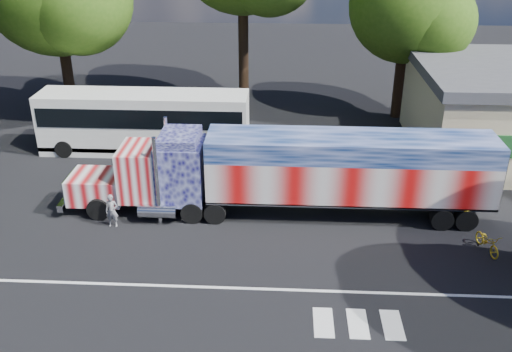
# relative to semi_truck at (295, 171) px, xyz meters

# --- Properties ---
(ground) EXTENTS (100.00, 100.00, 0.00)m
(ground) POSITION_rel_semi_truck_xyz_m (-1.80, -2.98, -2.19)
(ground) COLOR black
(lane_markings) EXTENTS (30.00, 2.67, 0.01)m
(lane_markings) POSITION_rel_semi_truck_xyz_m (-0.09, -6.75, -2.18)
(lane_markings) COLOR silver
(lane_markings) RESTS_ON ground
(semi_truck) EXTENTS (19.95, 3.15, 4.25)m
(semi_truck) POSITION_rel_semi_truck_xyz_m (0.00, 0.00, 0.00)
(semi_truck) COLOR black
(semi_truck) RESTS_ON ground
(coach_bus) EXTENTS (12.09, 2.81, 3.52)m
(coach_bus) POSITION_rel_semi_truck_xyz_m (-8.70, 7.16, -0.37)
(coach_bus) COLOR silver
(coach_bus) RESTS_ON ground
(woman) EXTENTS (0.59, 0.40, 1.56)m
(woman) POSITION_rel_semi_truck_xyz_m (-8.23, -1.63, -1.41)
(woman) COLOR slate
(woman) RESTS_ON ground
(bicycle) EXTENTS (0.99, 1.83, 0.91)m
(bicycle) POSITION_rel_semi_truck_xyz_m (8.11, -2.83, -1.73)
(bicycle) COLOR gold
(bicycle) RESTS_ON ground
(tree_ne_a) EXTENTS (7.81, 7.44, 11.22)m
(tree_ne_a) POSITION_rel_semi_truck_xyz_m (7.20, 13.95, 5.26)
(tree_ne_a) COLOR black
(tree_ne_a) RESTS_ON ground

